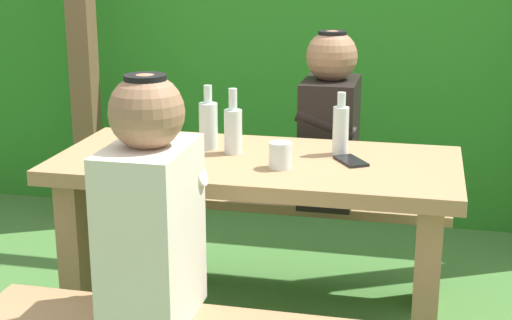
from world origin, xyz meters
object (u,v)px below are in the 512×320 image
Objects in this scene: bench_far at (286,224)px; bottle_right at (208,124)px; drinking_glass at (280,155)px; picnic_table at (256,226)px; person_white_shirt at (151,210)px; bottle_left at (233,129)px; bottle_center at (341,129)px; cell_phone at (351,161)px; person_black_coat at (330,124)px.

bench_far is 0.77m from bottle_right.
bench_far is 15.82× the size of drinking_glass.
person_white_shirt is at bearing -106.33° from picnic_table.
bottle_center is at bearing 10.52° from bottle_left.
drinking_glass is 0.25m from bottle_left.
drinking_glass is at bearing -81.32° from bench_far.
bottle_left is (-0.09, 0.05, 0.34)m from picnic_table.
bench_far is (0.00, 0.59, -0.21)m from picnic_table.
bottle_right is (-0.10, 0.04, 0.00)m from bottle_left.
cell_phone is at bearing 28.64° from drinking_glass.
bench_far is at bearing 68.55° from bottle_right.
picnic_table is at bearing 73.67° from person_white_shirt.
cell_phone is at bearing -7.41° from bottle_right.
bottle_left reaches higher than picnic_table.
person_black_coat is 0.49m from bottle_center.
bottle_center reaches higher than picnic_table.
drinking_glass is (0.28, 0.48, 0.05)m from person_white_shirt.
bottle_center is (0.37, 0.07, 0.00)m from bottle_left.
bottle_left is at bearing 82.99° from person_white_shirt.
bottle_center is at bearing 84.53° from cell_phone.
bench_far is 1.95× the size of person_black_coat.
person_black_coat is (0.35, 1.17, 0.00)m from person_white_shirt.
drinking_glass reaches higher than picnic_table.
person_black_coat reaches higher than drinking_glass.
drinking_glass is 0.26m from cell_phone.
bench_far is 10.00× the size of cell_phone.
picnic_table is 0.42m from cell_phone.
person_white_shirt is 0.78m from cell_phone.
picnic_table is at bearing -24.22° from bottle_right.
bench_far is 5.99× the size of bottle_left.
cell_phone reaches higher than picnic_table.
bottle_left is (-0.28, -0.54, 0.09)m from person_black_coat.
person_white_shirt reaches higher than cell_phone.
bottle_right is (-0.38, -0.50, 0.10)m from person_black_coat.
person_white_shirt and person_black_coat have the same top height.
bottle_right is (-0.20, 0.09, 0.35)m from picnic_table.
person_white_shirt reaches higher than bottle_center.
bottle_right is (-0.30, 0.19, 0.05)m from drinking_glass.
picnic_table is 1.00× the size of bench_far.
person_black_coat is (0.18, -0.00, 0.46)m from bench_far.
person_black_coat is (0.18, 0.58, 0.25)m from picnic_table.
bench_far is at bearing 87.68° from cell_phone.
cell_phone is (0.33, 0.02, 0.26)m from picnic_table.
person_white_shirt reaches higher than bench_far.
bench_far is 1.27m from person_white_shirt.
bottle_right is (-0.03, 0.67, 0.10)m from person_white_shirt.
bottle_left is at bearing -117.19° from person_black_coat.
bottle_left is 1.05× the size of bottle_center.
person_white_shirt is 3.08× the size of bottle_left.
cell_phone is (0.52, -0.07, -0.09)m from bottle_right.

